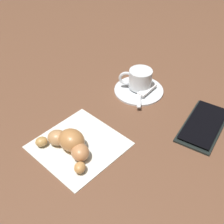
# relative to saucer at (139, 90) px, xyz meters

# --- Properties ---
(ground_plane) EXTENTS (1.80, 1.80, 0.00)m
(ground_plane) POSITION_rel_saucer_xyz_m (-0.13, 0.01, -0.00)
(ground_plane) COLOR brown
(saucer) EXTENTS (0.12, 0.12, 0.01)m
(saucer) POSITION_rel_saucer_xyz_m (0.00, 0.00, 0.00)
(saucer) COLOR silver
(saucer) RESTS_ON ground
(espresso_cup) EXTENTS (0.06, 0.07, 0.05)m
(espresso_cup) POSITION_rel_saucer_xyz_m (0.01, 0.00, 0.03)
(espresso_cup) COLOR silver
(espresso_cup) RESTS_ON saucer
(teaspoon) EXTENTS (0.11, 0.08, 0.01)m
(teaspoon) POSITION_rel_saucer_xyz_m (0.00, 0.00, 0.01)
(teaspoon) COLOR silver
(teaspoon) RESTS_ON saucer
(sugar_packet) EXTENTS (0.06, 0.02, 0.01)m
(sugar_packet) POSITION_rel_saucer_xyz_m (0.00, -0.02, 0.01)
(sugar_packet) COLOR white
(sugar_packet) RESTS_ON saucer
(napkin) EXTENTS (0.18, 0.17, 0.00)m
(napkin) POSITION_rel_saucer_xyz_m (-0.23, -0.01, -0.00)
(napkin) COLOR silver
(napkin) RESTS_ON ground
(croissant) EXTENTS (0.07, 0.13, 0.04)m
(croissant) POSITION_rel_saucer_xyz_m (-0.25, -0.01, 0.02)
(croissant) COLOR #C5884A
(croissant) RESTS_ON napkin
(cell_phone) EXTENTS (0.16, 0.09, 0.01)m
(cell_phone) POSITION_rel_saucer_xyz_m (-0.02, -0.18, 0.00)
(cell_phone) COLOR black
(cell_phone) RESTS_ON ground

